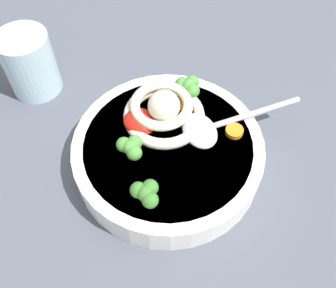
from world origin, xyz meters
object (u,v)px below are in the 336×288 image
object	(u,v)px
noodle_pile	(163,111)
soup_spoon	(209,127)
drinking_glass	(30,64)
soup_bowl	(168,153)

from	to	relation	value
noodle_pile	soup_spoon	xyz separation A→B (cm)	(-6.31, -1.30, -0.71)
drinking_glass	noodle_pile	bearing A→B (deg)	-174.16
noodle_pile	drinking_glass	world-z (taller)	drinking_glass
drinking_glass	soup_bowl	bearing A→B (deg)	177.57
soup_bowl	drinking_glass	world-z (taller)	drinking_glass
noodle_pile	soup_spoon	size ratio (longest dim) A/B	0.76
soup_spoon	drinking_glass	xyz separation A→B (cm)	(28.74, 3.59, -0.39)
soup_bowl	noodle_pile	distance (cm)	5.78
soup_spoon	soup_bowl	bearing A→B (deg)	-180.00
noodle_pile	soup_spoon	bearing A→B (deg)	-168.36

